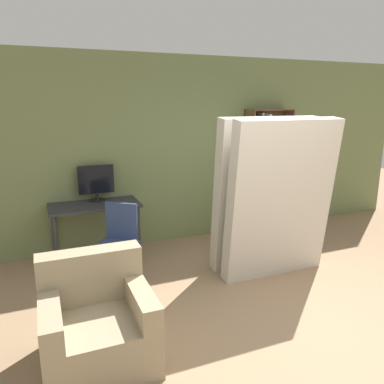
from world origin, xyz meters
name	(u,v)px	position (x,y,z in m)	size (l,w,h in m)	color
ground_plane	(308,345)	(0.00, 0.00, 0.00)	(16.00, 16.00, 0.00)	#937556
wall_back	(185,150)	(0.00, 2.92, 1.35)	(8.00, 0.06, 2.70)	#6B7A4C
desk	(95,212)	(-1.40, 2.60, 0.63)	(1.16, 0.58, 0.75)	#2D2D33
monitor	(96,182)	(-1.34, 2.77, 1.01)	(0.47, 0.21, 0.48)	black
office_chair	(118,251)	(-1.26, 1.88, 0.36)	(0.62, 0.62, 0.90)	#4C4C51
bookshelf	(261,170)	(1.23, 2.77, 0.99)	(0.72, 0.31, 1.94)	brown
mattress_near	(281,200)	(0.53, 1.23, 0.94)	(1.33, 0.39, 1.89)	beige
mattress_far	(265,194)	(0.53, 1.57, 0.94)	(1.33, 0.35, 1.89)	beige
armchair	(97,323)	(-1.70, 0.53, 0.32)	(0.85, 0.80, 0.85)	gray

